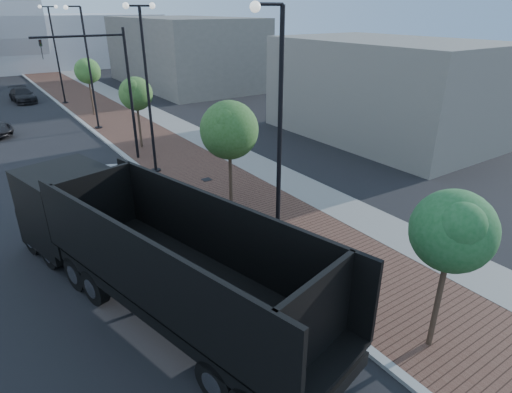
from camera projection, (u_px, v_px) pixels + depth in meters
sidewalk at (112, 111)px, 40.43m from camera, size 7.00×140.00×0.12m
concrete_strip at (139, 107)px, 41.83m from camera, size 2.40×140.00×0.13m
curb at (73, 115)px, 38.62m from camera, size 0.30×140.00×0.14m
dump_truck at (116, 241)px, 14.65m from camera, size 6.17×14.33×3.95m
white_sedan at (100, 187)px, 21.23m from camera, size 3.43×5.22×1.63m
dark_car_far at (22, 95)px, 44.19m from camera, size 2.28×4.98×1.41m
pedestrian at (212, 140)px, 28.70m from camera, size 0.67×0.53×1.62m
streetlight_1 at (277, 157)px, 14.53m from camera, size 1.44×0.56×9.21m
streetlight_2 at (148, 91)px, 23.44m from camera, size 1.72×0.56×9.28m
streetlight_3 at (89, 74)px, 32.61m from camera, size 1.44×0.56×9.21m
streetlight_4 at (57, 55)px, 41.52m from camera, size 1.72×0.56×9.28m
traffic_mast at (114, 82)px, 25.17m from camera, size 5.09×0.20×8.00m
tree_0 at (453, 231)px, 10.84m from camera, size 2.24×2.17×4.91m
tree_1 at (230, 130)px, 19.06m from camera, size 2.65×2.64×5.33m
tree_2 at (136, 94)px, 28.18m from camera, size 2.28×2.21×4.91m
tree_3 at (88, 71)px, 37.16m from camera, size 2.27×2.19×5.06m
commercial_block_ne at (183, 52)px, 52.82m from camera, size 12.00×22.00×8.00m
commercial_block_e at (384, 89)px, 31.45m from camera, size 10.00×16.00×7.00m
utility_cover_1 at (348, 270)px, 15.72m from camera, size 0.50×0.50×0.02m
utility_cover_2 at (207, 179)px, 24.01m from camera, size 0.50×0.50×0.02m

